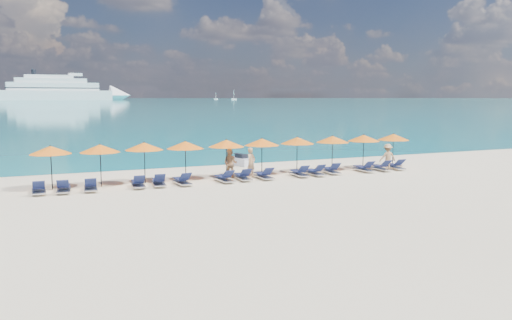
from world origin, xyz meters
name	(u,v)px	position (x,y,z in m)	size (l,w,h in m)	color
ground	(279,191)	(0.00, 0.00, 0.00)	(1400.00, 1400.00, 0.00)	beige
sea	(55,100)	(0.00, 660.00, 0.01)	(1600.00, 1300.00, 0.01)	#1FA9B2
cruise_ship	(68,91)	(11.19, 554.54, 9.90)	(138.12, 35.82, 38.03)	white
sailboat_near	(234,99)	(196.12, 540.67, 1.23)	(6.55, 2.18, 12.01)	white
sailboat_far	(216,99)	(191.37, 594.79, 0.97)	(5.14, 1.71, 9.43)	white
jetski	(240,161)	(1.50, 9.46, 0.32)	(1.36, 2.31, 0.77)	white
beachgoer_a	(251,163)	(0.21, 4.25, 0.88)	(0.64, 0.42, 1.76)	tan
beachgoer_b	(230,163)	(-0.91, 4.65, 0.85)	(0.83, 0.48, 1.70)	tan
beachgoer_c	(388,157)	(9.51, 3.79, 0.84)	(1.08, 0.50, 1.67)	tan
umbrella_0	(50,150)	(-10.50, 4.78, 2.02)	(2.10, 2.10, 2.28)	black
umbrella_1	(100,148)	(-8.12, 4.61, 2.02)	(2.10, 2.10, 2.28)	black
umbrella_2	(144,146)	(-5.80, 4.85, 2.02)	(2.10, 2.10, 2.28)	black
umbrella_3	(185,145)	(-3.55, 4.72, 2.02)	(2.10, 2.10, 2.28)	black
umbrella_4	(226,143)	(-1.14, 4.71, 2.02)	(2.10, 2.10, 2.28)	black
umbrella_5	(262,142)	(1.09, 4.71, 2.02)	(2.10, 2.10, 2.28)	black
umbrella_6	(297,141)	(3.48, 4.78, 2.02)	(2.10, 2.10, 2.28)	black
umbrella_7	(333,139)	(5.96, 4.75, 2.02)	(2.10, 2.10, 2.28)	black
umbrella_8	(364,138)	(8.29, 4.73, 2.02)	(2.10, 2.10, 2.28)	black
umbrella_9	(393,137)	(10.60, 4.66, 2.02)	(2.10, 2.10, 2.28)	black
lounger_0	(39,189)	(-11.12, 3.72, 0.24)	(0.67, 1.72, 0.66)	silver
lounger_1	(64,188)	(-10.00, 3.60, 0.24)	(0.75, 1.74, 0.66)	silver
lounger_2	(91,186)	(-8.74, 3.56, 0.24)	(0.73, 1.74, 0.66)	silver
lounger_3	(138,183)	(-6.39, 3.56, 0.24)	(0.72, 1.73, 0.66)	silver
lounger_4	(159,182)	(-5.31, 3.59, 0.24)	(0.78, 1.75, 0.66)	silver
lounger_5	(182,181)	(-4.08, 3.45, 0.24)	(0.75, 1.74, 0.66)	silver
lounger_6	(224,178)	(-1.73, 3.38, 0.24)	(0.76, 1.75, 0.66)	silver
lounger_7	(243,176)	(-0.56, 3.55, 0.24)	(0.72, 1.73, 0.66)	silver
lounger_8	(264,175)	(0.69, 3.46, 0.24)	(0.66, 1.71, 0.66)	silver
lounger_9	(299,173)	(2.98, 3.49, 0.24)	(0.65, 1.71, 0.66)	silver
lounger_10	(315,172)	(4.00, 3.45, 0.24)	(0.68, 1.72, 0.66)	silver
lounger_11	(331,170)	(5.26, 3.70, 0.24)	(0.77, 1.75, 0.66)	silver
lounger_12	(364,168)	(7.59, 3.60, 0.24)	(0.63, 1.70, 0.66)	silver
lounger_13	(381,167)	(8.81, 3.55, 0.24)	(0.63, 1.70, 0.66)	silver
lounger_14	(395,166)	(10.03, 3.68, 0.24)	(0.75, 1.74, 0.66)	silver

